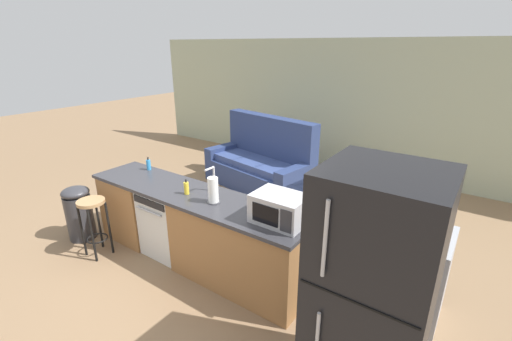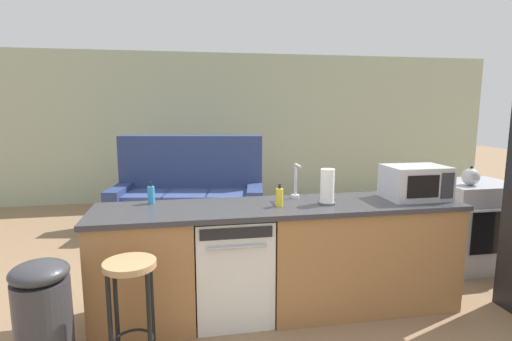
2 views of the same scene
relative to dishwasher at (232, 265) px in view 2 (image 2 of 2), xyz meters
The scene contains 14 objects.
ground_plane 0.49m from the dishwasher, ahead, with size 24.00×24.00×0.00m, color #896B4C.
wall_back 4.33m from the dishwasher, 82.54° to the left, with size 10.00×0.06×2.60m.
kitchen_counter 0.49m from the dishwasher, ahead, with size 2.94×0.66×0.90m.
dishwasher is the anchor object (origin of this frame).
stove_range 2.66m from the dishwasher, 11.91° to the left, with size 0.76×0.68×0.90m.
microwave 1.68m from the dishwasher, ahead, with size 0.50×0.37×0.28m.
sink_faucet 0.86m from the dishwasher, 17.55° to the left, with size 0.07×0.18×0.30m.
paper_towel_roll 0.99m from the dishwasher, ahead, with size 0.14×0.14×0.28m.
soap_bottle 0.67m from the dishwasher, ahead, with size 0.06×0.06×0.18m.
dish_soap_bottle 0.86m from the dishwasher, 160.20° to the left, with size 0.06×0.06×0.18m.
kettle 2.53m from the dishwasher, ahead, with size 0.21×0.17×0.19m.
bar_stool 0.92m from the dishwasher, 139.63° to the right, with size 0.32×0.32×0.74m.
trash_bin 1.34m from the dishwasher, 158.21° to the right, with size 0.35×0.35×0.74m.
couch 2.46m from the dishwasher, 96.64° to the left, with size 2.13×1.25×1.27m.
Camera 2 is at (-0.61, -3.00, 1.67)m, focal length 28.00 mm.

